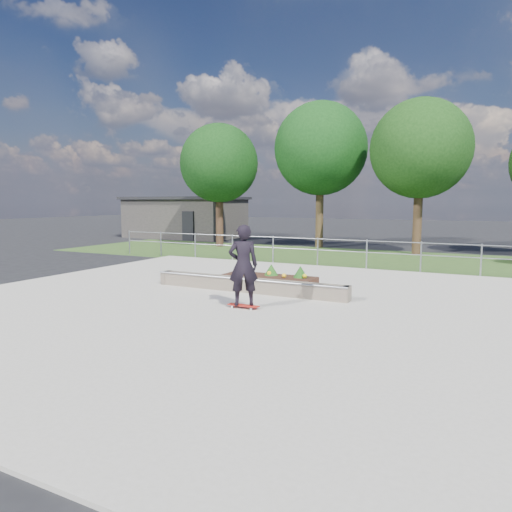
{
  "coord_description": "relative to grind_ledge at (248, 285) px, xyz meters",
  "views": [
    {
      "loc": [
        6.06,
        -10.15,
        2.66
      ],
      "look_at": [
        0.2,
        1.5,
        1.1
      ],
      "focal_mm": 32.0,
      "sensor_mm": 36.0,
      "label": 1
    }
  ],
  "objects": [
    {
      "name": "grass_verge",
      "position": [
        -0.0,
        9.65,
        -0.25
      ],
      "size": [
        30.0,
        8.0,
        0.02
      ],
      "primitive_type": "cube",
      "color": "#2C481D",
      "rests_on": "ground"
    },
    {
      "name": "ground",
      "position": [
        -0.0,
        -1.35,
        -0.26
      ],
      "size": [
        120.0,
        120.0,
        0.0
      ],
      "primitive_type": "plane",
      "color": "black",
      "rests_on": "ground"
    },
    {
      "name": "concrete_slab",
      "position": [
        -0.0,
        -1.35,
        -0.23
      ],
      "size": [
        15.0,
        15.0,
        0.06
      ],
      "primitive_type": "cube",
      "color": "#A6A093",
      "rests_on": "ground"
    },
    {
      "name": "building",
      "position": [
        -14.0,
        16.65,
        1.25
      ],
      "size": [
        8.4,
        5.4,
        3.0
      ],
      "color": "#302D2A",
      "rests_on": "ground"
    },
    {
      "name": "skateboarder",
      "position": [
        0.86,
        -1.86,
        0.86
      ],
      "size": [
        0.86,
        0.78,
        2.06
      ],
      "color": "silver",
      "rests_on": "concrete_slab"
    },
    {
      "name": "planter_bed",
      "position": [
        -0.01,
        1.45,
        -0.02
      ],
      "size": [
        3.0,
        1.2,
        0.61
      ],
      "color": "black",
      "rests_on": "concrete_slab"
    },
    {
      "name": "tree_mid_left",
      "position": [
        -2.5,
        13.65,
        5.34
      ],
      "size": [
        5.25,
        5.25,
        8.25
      ],
      "color": "#362515",
      "rests_on": "ground"
    },
    {
      "name": "tree_far_left",
      "position": [
        -8.0,
        11.65,
        4.59
      ],
      "size": [
        4.55,
        4.55,
        7.15
      ],
      "color": "#331E14",
      "rests_on": "ground"
    },
    {
      "name": "grind_ledge",
      "position": [
        0.0,
        0.0,
        0.0
      ],
      "size": [
        6.0,
        0.44,
        0.43
      ],
      "color": "brown",
      "rests_on": "concrete_slab"
    },
    {
      "name": "fence",
      "position": [
        -0.0,
        6.15,
        0.51
      ],
      "size": [
        20.06,
        0.06,
        1.2
      ],
      "color": "#979A9F",
      "rests_on": "ground"
    },
    {
      "name": "tree_mid_right",
      "position": [
        3.0,
        12.65,
        4.97
      ],
      "size": [
        4.9,
        4.9,
        7.7
      ],
      "color": "#342114",
      "rests_on": "ground"
    }
  ]
}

